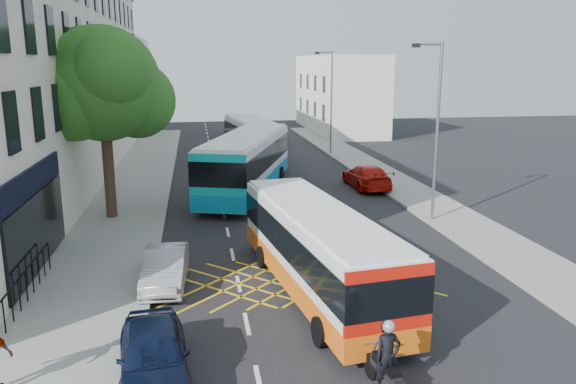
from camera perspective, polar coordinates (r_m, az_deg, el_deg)
name	(u,v)px	position (r m, az deg, el deg)	size (l,w,h in m)	color
ground	(389,369)	(14.53, 10.26, -17.29)	(120.00, 120.00, 0.00)	black
pavement_left	(112,218)	(28.00, -17.42, -2.51)	(5.00, 70.00, 0.15)	gray
pavement_right	(430,204)	(30.18, 14.22, -1.20)	(3.00, 70.00, 0.15)	gray
terrace_main	(31,72)	(37.48, -24.67, 11.06)	(8.30, 45.00, 13.50)	beige
terrace_far	(107,83)	(67.47, -17.87, 10.47)	(8.00, 20.00, 10.00)	silver
building_right	(338,94)	(61.81, 5.14, 9.93)	(6.00, 18.00, 8.00)	silver
street_tree	(102,85)	(27.04, -18.35, 10.28)	(6.30, 5.70, 8.80)	#382619
lamp_near	(435,123)	(26.17, 14.75, 6.75)	(1.45, 0.15, 8.00)	slate
lamp_far	(330,97)	(45.11, 4.30, 9.60)	(1.45, 0.15, 8.00)	slate
railings	(26,284)	(19.01, -25.07, -8.46)	(0.08, 5.60, 1.14)	black
bus_near	(318,250)	(17.96, 3.04, -5.86)	(3.63, 10.19, 2.80)	silver
bus_mid	(247,163)	(31.77, -4.21, 3.01)	(6.42, 12.24, 3.37)	silver
bus_far	(253,138)	(43.56, -3.59, 5.49)	(3.79, 10.97, 3.02)	silver
motorbike	(387,361)	(13.10, 10.03, -16.53)	(0.70, 2.07, 1.84)	black
parked_car_blue	(154,355)	(13.89, -13.50, -15.76)	(1.61, 3.99, 1.36)	black
parked_car_silver	(165,268)	(19.25, -12.35, -7.52)	(1.33, 3.81, 1.25)	#93969A
red_hatchback	(367,176)	(33.60, 8.00, 1.59)	(1.95, 4.78, 1.39)	#B51207
distant_car_grey	(238,129)	(56.87, -5.12, 6.39)	(2.51, 5.45, 1.51)	#3D4044
distant_car_silver	(272,136)	(51.75, -1.64, 5.71)	(1.64, 4.08, 1.39)	#A0A1A7
distant_car_dark	(262,125)	(61.56, -2.61, 6.82)	(1.36, 3.91, 1.29)	black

